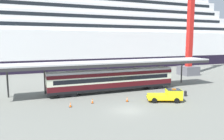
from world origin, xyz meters
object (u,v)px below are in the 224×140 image
Objects in this scene: traffic_cone_near at (92,101)px; traffic_cone_far at (127,99)px; train_carriage at (113,79)px; service_truck at (168,95)px; dockside_crane at (193,2)px; quay_bollard at (185,93)px; cruise_ship at (64,26)px; traffic_cone_mid at (70,104)px.

traffic_cone_far is at bearing -11.73° from traffic_cone_near.
train_carriage reaches higher than service_truck.
dockside_crane is 31.73m from quay_bollard.
quay_bollard is (11.66, -48.84, -13.87)m from cruise_ship.
train_carriage is at bearing -157.85° from dockside_crane.
traffic_cone_near is at bearing 168.27° from traffic_cone_far.
train_carriage is 0.39× the size of dockside_crane.
traffic_cone_near is 41.78m from dockside_crane.
train_carriage is 24.47× the size of quay_bollard.
train_carriage is at bearing 86.16° from traffic_cone_far.
train_carriage is at bearing 143.35° from quay_bollard.
quay_bollard is at bearing -76.58° from cruise_ship.
traffic_cone_near is (-4.15, -47.15, -14.03)m from cruise_ship.
cruise_ship is 52.09m from quay_bollard.
service_truck is at bearing -82.23° from cruise_ship.
dockside_crane is (33.00, 16.96, 19.21)m from traffic_cone_near.
traffic_cone_mid is 0.01× the size of dockside_crane.
service_truck reaches higher than quay_bollard.
traffic_cone_mid is (-3.42, -0.68, 0.02)m from traffic_cone_near.
traffic_cone_near is at bearing 163.38° from service_truck.
traffic_cone_far is at bearing -93.84° from train_carriage.
traffic_cone_near is at bearing 11.25° from traffic_cone_mid.
service_truck is at bearing -161.51° from quay_bollard.
dockside_crane reaches higher than traffic_cone_near.
cruise_ship reaches higher than quay_bollard.
cruise_ship is 194.59× the size of traffic_cone_near.
traffic_cone_far is 0.80× the size of quay_bollard.
traffic_cone_mid is at bearing -154.16° from dockside_crane.
service_truck reaches higher than traffic_cone_near.
service_truck is at bearing -59.63° from train_carriage.
traffic_cone_mid reaches higher than traffic_cone_near.
cruise_ship reaches higher than traffic_cone_mid.
traffic_cone_mid is 19.26m from quay_bollard.
service_truck is at bearing -10.24° from traffic_cone_mid.
cruise_ship is at bearing 92.13° from train_carriage.
dockside_crane is at bearing 22.15° from train_carriage.
service_truck is 6.25m from traffic_cone_far.
traffic_cone_far is at bearing -2.67° from traffic_cone_mid.
train_carriage is 10.66m from service_truck.
cruise_ship is 149.00× the size of quay_bollard.
traffic_cone_mid is 8.65m from traffic_cone_far.
cruise_ship is 50.23m from traffic_cone_far.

